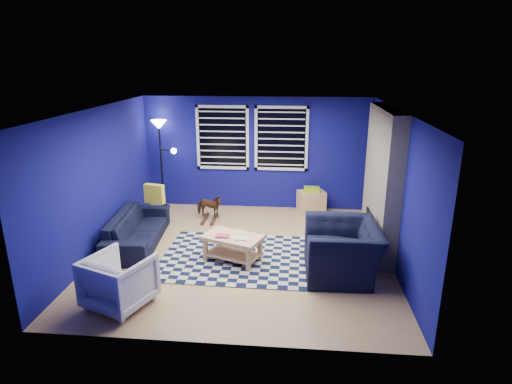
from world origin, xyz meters
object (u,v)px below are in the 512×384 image
sofa (137,229)px  armchair_bent (119,281)px  cabinet (311,201)px  floor_lamp (161,137)px  rocking_horse (209,206)px  tv (372,154)px  armchair_big (342,250)px  coffee_table (233,243)px

sofa → armchair_bent: size_ratio=2.46×
cabinet → floor_lamp: floor_lamp is taller
rocking_horse → cabinet: 2.27m
cabinet → tv: bearing=-28.2°
rocking_horse → floor_lamp: 1.91m
armchair_big → coffee_table: size_ratio=1.16×
coffee_table → floor_lamp: 3.46m
sofa → rocking_horse: sofa is taller
sofa → tv: bearing=-73.2°
armchair_big → floor_lamp: floor_lamp is taller
rocking_horse → floor_lamp: (-1.18, 0.72, 1.32)m
armchair_big → rocking_horse: armchair_big is taller
tv → armchair_bent: tv is taller
armchair_bent → rocking_horse: size_ratio=1.41×
sofa → floor_lamp: floor_lamp is taller
sofa → armchair_big: size_ratio=1.57×
armchair_big → cabinet: size_ratio=1.93×
armchair_bent → floor_lamp: bearing=-60.1°
armchair_big → armchair_bent: armchair_big is taller
tv → coffee_table: tv is taller
armchair_big → coffee_table: (-1.78, 0.29, -0.08)m
armchair_big → cabinet: armchair_big is taller
floor_lamp → cabinet: bearing=0.1°
coffee_table → cabinet: (1.39, 2.56, -0.08)m
coffee_table → cabinet: size_ratio=1.65×
coffee_table → floor_lamp: size_ratio=0.55×
tv → sofa: tv is taller
cabinet → coffee_table: bearing=-135.0°
armchair_bent → cabinet: size_ratio=1.23×
armchair_bent → floor_lamp: 4.26m
tv → rocking_horse: bearing=-172.0°
rocking_horse → coffee_table: rocking_horse is taller
armchair_big → cabinet: (-0.39, 2.84, -0.16)m
rocking_horse → armchair_big: bearing=-122.0°
sofa → armchair_bent: bearing=-171.2°
sofa → armchair_big: (3.62, -0.83, 0.12)m
rocking_horse → cabinet: (2.15, 0.72, -0.06)m
armchair_big → sofa: bearing=-104.4°
rocking_horse → floor_lamp: bearing=66.5°
tv → cabinet: size_ratio=1.51×
armchair_big → cabinet: 2.87m
tv → coffee_table: size_ratio=0.91×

